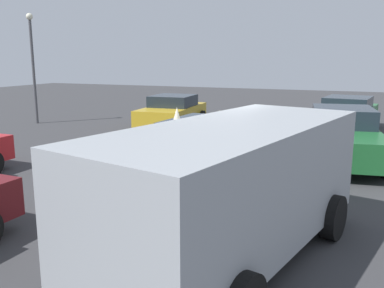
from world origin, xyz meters
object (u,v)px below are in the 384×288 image
(lot_lamp_post, at_px, (33,58))
(art_car_decorated, at_px, (205,152))
(parked_sedan_far_right, at_px, (172,112))
(parked_sedan_behind_left, at_px, (348,113))
(parked_van_row_back_center, at_px, (232,184))
(parked_sedan_row_back_far, at_px, (343,136))

(lot_lamp_post, bearing_deg, art_car_decorated, -119.10)
(parked_sedan_far_right, bearing_deg, parked_sedan_behind_left, 103.62)
(parked_van_row_back_center, xyz_separation_m, parked_sedan_far_right, (10.06, 5.66, -0.43))
(parked_sedan_behind_left, xyz_separation_m, lot_lamp_post, (-3.30, 12.72, 2.11))
(parked_sedan_behind_left, relative_size, parked_sedan_far_right, 1.03)
(parked_sedan_behind_left, distance_m, lot_lamp_post, 13.31)
(parked_van_row_back_center, height_order, parked_sedan_far_right, parked_van_row_back_center)
(lot_lamp_post, bearing_deg, parked_van_row_back_center, -127.20)
(parked_van_row_back_center, distance_m, lot_lamp_post, 14.78)
(parked_sedan_behind_left, height_order, lot_lamp_post, lot_lamp_post)
(parked_sedan_row_back_far, bearing_deg, parked_van_row_back_center, -18.54)
(parked_sedan_far_right, distance_m, lot_lamp_post, 6.51)
(parked_sedan_far_right, relative_size, lot_lamp_post, 0.87)
(art_car_decorated, relative_size, parked_van_row_back_center, 0.85)
(parked_van_row_back_center, bearing_deg, parked_sedan_row_back_far, -176.48)
(parked_sedan_row_back_far, bearing_deg, parked_sedan_behind_left, 172.15)
(art_car_decorated, distance_m, parked_sedan_row_back_far, 4.37)
(parked_sedan_behind_left, xyz_separation_m, parked_sedan_far_right, (-2.12, 6.68, -0.02))
(lot_lamp_post, bearing_deg, parked_sedan_row_back_far, -99.83)
(parked_van_row_back_center, height_order, lot_lamp_post, lot_lamp_post)
(art_car_decorated, bearing_deg, parked_sedan_far_right, -145.53)
(parked_van_row_back_center, distance_m, parked_sedan_far_right, 11.55)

